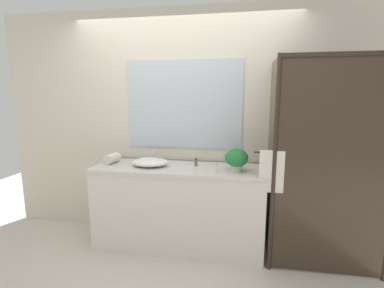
{
  "coord_description": "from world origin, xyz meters",
  "views": [
    {
      "loc": [
        0.64,
        -2.81,
        1.65
      ],
      "look_at": [
        0.15,
        0.0,
        1.15
      ],
      "focal_mm": 26.22,
      "sensor_mm": 36.0,
      "label": 1
    }
  ],
  "objects_px": {
    "potted_plant": "(237,158)",
    "amenity_bottle_lotion": "(216,168)",
    "faucet": "(155,158)",
    "rolled_towel_near_edge": "(112,158)",
    "amenity_bottle_body_wash": "(233,163)",
    "sink_basin": "(150,162)",
    "amenity_bottle_conditioner": "(196,162)"
  },
  "relations": [
    {
      "from": "sink_basin",
      "to": "faucet",
      "type": "relative_size",
      "value": 2.34
    },
    {
      "from": "sink_basin",
      "to": "faucet",
      "type": "height_order",
      "value": "faucet"
    },
    {
      "from": "faucet",
      "to": "rolled_towel_near_edge",
      "type": "distance_m",
      "value": 0.47
    },
    {
      "from": "faucet",
      "to": "rolled_towel_near_edge",
      "type": "relative_size",
      "value": 0.91
    },
    {
      "from": "potted_plant",
      "to": "amenity_bottle_conditioner",
      "type": "bearing_deg",
      "value": 163.97
    },
    {
      "from": "amenity_bottle_body_wash",
      "to": "rolled_towel_near_edge",
      "type": "relative_size",
      "value": 0.48
    },
    {
      "from": "faucet",
      "to": "amenity_bottle_lotion",
      "type": "distance_m",
      "value": 0.79
    },
    {
      "from": "amenity_bottle_conditioner",
      "to": "rolled_towel_near_edge",
      "type": "xyz_separation_m",
      "value": [
        -0.94,
        -0.03,
        0.01
      ]
    },
    {
      "from": "potted_plant",
      "to": "amenity_bottle_lotion",
      "type": "distance_m",
      "value": 0.23
    },
    {
      "from": "amenity_bottle_body_wash",
      "to": "amenity_bottle_lotion",
      "type": "bearing_deg",
      "value": -123.87
    },
    {
      "from": "sink_basin",
      "to": "rolled_towel_near_edge",
      "type": "distance_m",
      "value": 0.46
    },
    {
      "from": "potted_plant",
      "to": "amenity_bottle_conditioner",
      "type": "height_order",
      "value": "potted_plant"
    },
    {
      "from": "amenity_bottle_conditioner",
      "to": "potted_plant",
      "type": "bearing_deg",
      "value": -16.03
    },
    {
      "from": "amenity_bottle_body_wash",
      "to": "sink_basin",
      "type": "bearing_deg",
      "value": -173.96
    },
    {
      "from": "amenity_bottle_lotion",
      "to": "rolled_towel_near_edge",
      "type": "bearing_deg",
      "value": 171.2
    },
    {
      "from": "potted_plant",
      "to": "amenity_bottle_lotion",
      "type": "height_order",
      "value": "potted_plant"
    },
    {
      "from": "faucet",
      "to": "rolled_towel_near_edge",
      "type": "height_order",
      "value": "faucet"
    },
    {
      "from": "potted_plant",
      "to": "rolled_towel_near_edge",
      "type": "relative_size",
      "value": 1.23
    },
    {
      "from": "faucet",
      "to": "amenity_bottle_conditioner",
      "type": "distance_m",
      "value": 0.5
    },
    {
      "from": "potted_plant",
      "to": "amenity_bottle_lotion",
      "type": "xyz_separation_m",
      "value": [
        -0.19,
        -0.08,
        -0.09
      ]
    },
    {
      "from": "amenity_bottle_body_wash",
      "to": "potted_plant",
      "type": "bearing_deg",
      "value": -75.84
    },
    {
      "from": "amenity_bottle_body_wash",
      "to": "rolled_towel_near_edge",
      "type": "xyz_separation_m",
      "value": [
        -1.33,
        -0.05,
        0.01
      ]
    },
    {
      "from": "amenity_bottle_lotion",
      "to": "faucet",
      "type": "bearing_deg",
      "value": 156.6
    },
    {
      "from": "potted_plant",
      "to": "amenity_bottle_body_wash",
      "type": "distance_m",
      "value": 0.17
    },
    {
      "from": "faucet",
      "to": "amenity_bottle_body_wash",
      "type": "bearing_deg",
      "value": -5.46
    },
    {
      "from": "sink_basin",
      "to": "amenity_bottle_conditioner",
      "type": "height_order",
      "value": "amenity_bottle_conditioner"
    },
    {
      "from": "sink_basin",
      "to": "amenity_bottle_lotion",
      "type": "distance_m",
      "value": 0.74
    },
    {
      "from": "sink_basin",
      "to": "amenity_bottle_conditioner",
      "type": "distance_m",
      "value": 0.49
    },
    {
      "from": "potted_plant",
      "to": "amenity_bottle_body_wash",
      "type": "bearing_deg",
      "value": 104.16
    },
    {
      "from": "potted_plant",
      "to": "amenity_bottle_body_wash",
      "type": "relative_size",
      "value": 2.54
    },
    {
      "from": "sink_basin",
      "to": "amenity_bottle_conditioner",
      "type": "xyz_separation_m",
      "value": [
        0.49,
        0.07,
        -0.0
      ]
    },
    {
      "from": "amenity_bottle_body_wash",
      "to": "faucet",
      "type": "bearing_deg",
      "value": 174.54
    }
  ]
}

